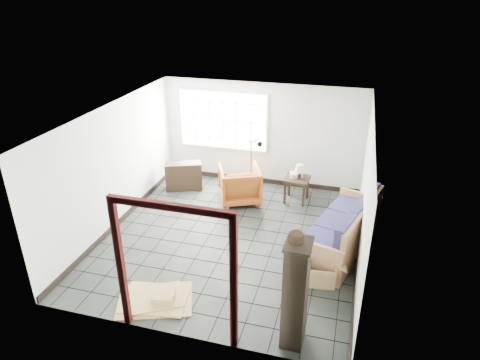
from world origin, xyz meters
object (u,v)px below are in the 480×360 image
(armchair, at_px, (240,183))
(tall_shelf, at_px, (295,294))
(side_table, at_px, (297,182))
(futon_sofa, at_px, (344,232))

(armchair, bearing_deg, tall_shelf, 91.58)
(side_table, bearing_deg, tall_shelf, -81.97)
(tall_shelf, bearing_deg, futon_sofa, 79.11)
(side_table, bearing_deg, armchair, -165.14)
(armchair, relative_size, side_table, 1.55)
(futon_sofa, bearing_deg, tall_shelf, -85.96)
(futon_sofa, xyz_separation_m, tall_shelf, (-0.57, -2.60, 0.48))
(side_table, height_order, tall_shelf, tall_shelf)
(futon_sofa, distance_m, side_table, 2.11)
(armchair, xyz_separation_m, side_table, (1.29, 0.34, 0.03))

